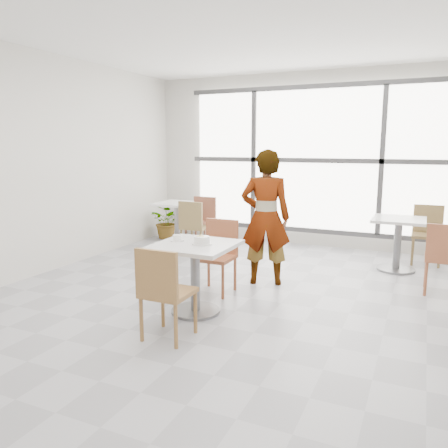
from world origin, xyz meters
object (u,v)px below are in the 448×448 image
at_px(chair_near, 163,288).
at_px(bg_chair_right_far, 427,230).
at_px(person, 266,218).
at_px(bg_chair_left_far, 202,219).
at_px(bg_chair_left_near, 194,224).
at_px(bg_chair_right_near, 445,254).
at_px(bg_table_right, 398,237).
at_px(chair_far, 218,251).
at_px(bg_table_left, 177,217).
at_px(main_table, 195,265).
at_px(plant_left, 167,222).
at_px(oatmeal_bowl, 202,240).
at_px(coffee_cup, 177,238).

xyz_separation_m(chair_near, bg_chair_right_far, (2.15, 3.96, 0.00)).
relative_size(person, bg_chair_left_far, 1.97).
xyz_separation_m(bg_chair_left_near, bg_chair_right_near, (3.64, -0.59, 0.00)).
bearing_deg(bg_chair_right_near, chair_near, 45.95).
bearing_deg(chair_near, bg_chair_right_near, -134.05).
xyz_separation_m(chair_near, bg_table_right, (1.77, 3.33, -0.01)).
relative_size(chair_near, chair_far, 1.00).
height_order(bg_chair_left_far, bg_chair_right_near, same).
distance_m(chair_far, bg_table_left, 2.72).
xyz_separation_m(main_table, plant_left, (-2.27, 3.12, -0.20)).
height_order(oatmeal_bowl, bg_chair_left_near, bg_chair_left_near).
bearing_deg(chair_near, person, -97.54).
xyz_separation_m(main_table, coffee_cup, (-0.23, 0.03, 0.26)).
xyz_separation_m(coffee_cup, person, (0.56, 1.24, 0.07)).
distance_m(chair_near, person, 2.04).
xyz_separation_m(person, bg_chair_left_near, (-1.57, 1.00, -0.35)).
bearing_deg(bg_chair_right_far, bg_chair_left_far, -172.77).
relative_size(coffee_cup, bg_table_right, 0.21).
distance_m(coffee_cup, bg_chair_left_far, 2.99).
bearing_deg(oatmeal_bowl, bg_chair_right_far, 56.48).
bearing_deg(bg_table_right, bg_chair_left_far, 176.77).
bearing_deg(bg_table_left, bg_chair_right_far, 5.93).
xyz_separation_m(bg_table_left, bg_chair_left_far, (0.52, -0.03, 0.01)).
xyz_separation_m(main_table, chair_near, (0.07, -0.73, -0.02)).
distance_m(person, bg_table_right, 2.05).
bearing_deg(chair_near, coffee_cup, -68.41).
distance_m(bg_table_left, plant_left, 0.53).
distance_m(chair_near, bg_chair_right_far, 4.51).
bearing_deg(bg_chair_left_far, main_table, -64.08).
height_order(oatmeal_bowl, bg_chair_right_near, bg_chair_right_near).
bearing_deg(person, main_table, 57.10).
bearing_deg(person, oatmeal_bowl, 60.39).
bearing_deg(bg_table_right, bg_chair_right_near, -58.50).
xyz_separation_m(coffee_cup, bg_chair_left_far, (-1.12, 2.75, -0.28)).
height_order(bg_table_left, bg_chair_left_near, bg_chair_left_near).
height_order(coffee_cup, bg_chair_left_near, bg_chair_left_near).
xyz_separation_m(chair_near, person, (0.26, 1.99, 0.35)).
distance_m(oatmeal_bowl, person, 1.28).
xyz_separation_m(chair_far, bg_chair_left_far, (-1.27, 2.03, 0.00)).
bearing_deg(bg_chair_left_near, bg_chair_left_far, -77.88).
bearing_deg(bg_table_left, bg_table_right, -3.21).
height_order(chair_far, person, person).
bearing_deg(bg_chair_left_near, main_table, 118.68).
bearing_deg(bg_chair_right_far, bg_chair_left_near, -164.42).
bearing_deg(coffee_cup, chair_near, -68.41).
distance_m(chair_near, bg_chair_left_near, 3.27).
relative_size(main_table, bg_chair_right_near, 0.92).
bearing_deg(bg_chair_right_near, bg_chair_left_near, -9.13).
bearing_deg(coffee_cup, bg_chair_left_far, 112.14).
xyz_separation_m(bg_chair_left_near, bg_chair_left_far, (-0.11, 0.51, 0.00)).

